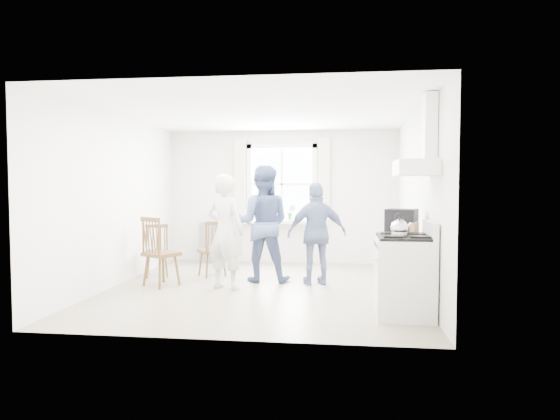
{
  "coord_description": "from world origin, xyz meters",
  "views": [
    {
      "loc": [
        1.18,
        -7.28,
        1.55
      ],
      "look_at": [
        0.25,
        0.2,
        1.16
      ],
      "focal_mm": 32.0,
      "sensor_mm": 36.0,
      "label": 1
    }
  ],
  "objects_px": {
    "windsor_chair_a": "(157,245)",
    "stereo_stack": "(402,222)",
    "person_right": "(317,234)",
    "low_cabinet": "(403,268)",
    "gas_stove": "(404,275)",
    "person_mid": "(263,224)",
    "person_left": "(226,232)",
    "windsor_chair_c": "(214,243)",
    "windsor_chair_b": "(155,244)"
  },
  "relations": [
    {
      "from": "windsor_chair_a",
      "to": "stereo_stack",
      "type": "bearing_deg",
      "value": -19.43
    },
    {
      "from": "windsor_chair_a",
      "to": "person_right",
      "type": "relative_size",
      "value": 0.57
    },
    {
      "from": "low_cabinet",
      "to": "stereo_stack",
      "type": "height_order",
      "value": "stereo_stack"
    },
    {
      "from": "windsor_chair_a",
      "to": "low_cabinet",
      "type": "bearing_deg",
      "value": -18.35
    },
    {
      "from": "person_right",
      "to": "windsor_chair_a",
      "type": "bearing_deg",
      "value": -21.38
    },
    {
      "from": "gas_stove",
      "to": "person_mid",
      "type": "bearing_deg",
      "value": 136.48
    },
    {
      "from": "low_cabinet",
      "to": "person_right",
      "type": "relative_size",
      "value": 0.57
    },
    {
      "from": "gas_stove",
      "to": "low_cabinet",
      "type": "xyz_separation_m",
      "value": [
        0.07,
        0.7,
        -0.03
      ]
    },
    {
      "from": "person_left",
      "to": "stereo_stack",
      "type": "bearing_deg",
      "value": -172.2
    },
    {
      "from": "person_left",
      "to": "person_mid",
      "type": "height_order",
      "value": "person_mid"
    },
    {
      "from": "low_cabinet",
      "to": "windsor_chair_c",
      "type": "xyz_separation_m",
      "value": [
        -2.91,
        1.43,
        0.13
      ]
    },
    {
      "from": "low_cabinet",
      "to": "person_mid",
      "type": "height_order",
      "value": "person_mid"
    },
    {
      "from": "gas_stove",
      "to": "stereo_stack",
      "type": "distance_m",
      "value": 0.86
    },
    {
      "from": "person_mid",
      "to": "person_left",
      "type": "bearing_deg",
      "value": 53.5
    },
    {
      "from": "low_cabinet",
      "to": "person_right",
      "type": "xyz_separation_m",
      "value": [
        -1.18,
        1.03,
        0.34
      ]
    },
    {
      "from": "gas_stove",
      "to": "stereo_stack",
      "type": "xyz_separation_m",
      "value": [
        0.03,
        0.63,
        0.58
      ]
    },
    {
      "from": "gas_stove",
      "to": "low_cabinet",
      "type": "distance_m",
      "value": 0.7
    },
    {
      "from": "person_mid",
      "to": "person_right",
      "type": "distance_m",
      "value": 0.9
    },
    {
      "from": "windsor_chair_a",
      "to": "person_left",
      "type": "bearing_deg",
      "value": -28.86
    },
    {
      "from": "windsor_chair_a",
      "to": "person_mid",
      "type": "height_order",
      "value": "person_mid"
    },
    {
      "from": "low_cabinet",
      "to": "person_right",
      "type": "height_order",
      "value": "person_right"
    },
    {
      "from": "person_left",
      "to": "person_right",
      "type": "height_order",
      "value": "person_left"
    },
    {
      "from": "gas_stove",
      "to": "low_cabinet",
      "type": "height_order",
      "value": "gas_stove"
    },
    {
      "from": "gas_stove",
      "to": "low_cabinet",
      "type": "relative_size",
      "value": 1.24
    },
    {
      "from": "gas_stove",
      "to": "person_right",
      "type": "bearing_deg",
      "value": 122.73
    },
    {
      "from": "stereo_stack",
      "to": "windsor_chair_b",
      "type": "relative_size",
      "value": 0.43
    },
    {
      "from": "low_cabinet",
      "to": "person_mid",
      "type": "relative_size",
      "value": 0.49
    },
    {
      "from": "windsor_chair_c",
      "to": "person_mid",
      "type": "xyz_separation_m",
      "value": [
        0.85,
        -0.24,
        0.35
      ]
    },
    {
      "from": "person_left",
      "to": "windsor_chair_c",
      "type": "bearing_deg",
      "value": -44.15
    },
    {
      "from": "windsor_chair_b",
      "to": "person_mid",
      "type": "bearing_deg",
      "value": 22.9
    },
    {
      "from": "windsor_chair_b",
      "to": "person_left",
      "type": "distance_m",
      "value": 1.11
    },
    {
      "from": "gas_stove",
      "to": "windsor_chair_b",
      "type": "distance_m",
      "value": 3.74
    },
    {
      "from": "gas_stove",
      "to": "person_mid",
      "type": "xyz_separation_m",
      "value": [
        -1.99,
        1.89,
        0.44
      ]
    },
    {
      "from": "low_cabinet",
      "to": "windsor_chair_b",
      "type": "xyz_separation_m",
      "value": [
        -3.59,
        0.54,
        0.2
      ]
    },
    {
      "from": "low_cabinet",
      "to": "person_left",
      "type": "height_order",
      "value": "person_left"
    },
    {
      "from": "gas_stove",
      "to": "stereo_stack",
      "type": "relative_size",
      "value": 2.44
    },
    {
      "from": "person_left",
      "to": "gas_stove",
      "type": "bearing_deg",
      "value": 174.64
    },
    {
      "from": "windsor_chair_b",
      "to": "person_mid",
      "type": "xyz_separation_m",
      "value": [
        1.54,
        0.65,
        0.27
      ]
    },
    {
      "from": "windsor_chair_a",
      "to": "windsor_chair_b",
      "type": "relative_size",
      "value": 0.84
    },
    {
      "from": "low_cabinet",
      "to": "windsor_chair_c",
      "type": "height_order",
      "value": "windsor_chair_c"
    },
    {
      "from": "windsor_chair_b",
      "to": "person_left",
      "type": "height_order",
      "value": "person_left"
    },
    {
      "from": "windsor_chair_b",
      "to": "person_mid",
      "type": "height_order",
      "value": "person_mid"
    },
    {
      "from": "stereo_stack",
      "to": "person_mid",
      "type": "bearing_deg",
      "value": 148.18
    },
    {
      "from": "windsor_chair_b",
      "to": "windsor_chair_c",
      "type": "relative_size",
      "value": 1.13
    },
    {
      "from": "gas_stove",
      "to": "person_right",
      "type": "relative_size",
      "value": 0.71
    },
    {
      "from": "windsor_chair_a",
      "to": "windsor_chair_b",
      "type": "height_order",
      "value": "windsor_chair_b"
    },
    {
      "from": "low_cabinet",
      "to": "person_left",
      "type": "distance_m",
      "value": 2.59
    },
    {
      "from": "windsor_chair_b",
      "to": "person_mid",
      "type": "distance_m",
      "value": 1.69
    },
    {
      "from": "gas_stove",
      "to": "person_left",
      "type": "height_order",
      "value": "person_left"
    },
    {
      "from": "windsor_chair_c",
      "to": "person_right",
      "type": "bearing_deg",
      "value": -12.99
    }
  ]
}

